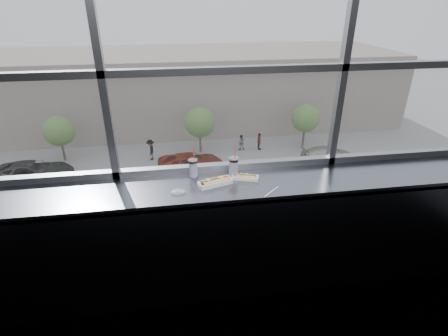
{
  "coord_description": "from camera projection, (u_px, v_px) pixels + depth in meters",
  "views": [
    {
      "loc": [
        -0.48,
        -1.36,
        2.54
      ],
      "look_at": [
        -0.08,
        1.23,
        1.25
      ],
      "focal_mm": 28.0,
      "sensor_mm": 36.0,
      "label": 1
    }
  ],
  "objects": [
    {
      "name": "soda_cup_left",
      "position": [
        193.0,
        167.0,
        3.07
      ],
      "size": [
        0.08,
        0.08,
        0.3
      ],
      "color": "white",
      "rests_on": "counter"
    },
    {
      "name": "wrapper",
      "position": [
        178.0,
        192.0,
        2.84
      ],
      "size": [
        0.11,
        0.08,
        0.03
      ],
      "primitive_type": "ellipsoid",
      "color": "silver",
      "rests_on": "counter"
    },
    {
      "name": "car_far_b",
      "position": [
        191.0,
        160.0,
        29.5
      ],
      "size": [
        2.6,
        6.18,
        2.06
      ],
      "primitive_type": "imported",
      "rotation": [
        0.0,
        0.0,
        1.57
      ],
      "color": "#911B03",
      "rests_on": "street_asphalt"
    },
    {
      "name": "tree_left",
      "position": [
        59.0,
        131.0,
        30.7
      ],
      "size": [
        2.72,
        2.72,
        4.25
      ],
      "color": "#47382B",
      "rests_on": "far_sidewalk"
    },
    {
      "name": "hotdog_tray_right",
      "position": [
        245.0,
        177.0,
        3.05
      ],
      "size": [
        0.24,
        0.13,
        0.06
      ],
      "rotation": [
        0.0,
        0.0,
        -0.27
      ],
      "color": "white",
      "rests_on": "counter"
    },
    {
      "name": "pedestrian_d",
      "position": [
        259.0,
        140.0,
        33.75
      ],
      "size": [
        0.67,
        0.89,
        2.0
      ],
      "primitive_type": "imported",
      "rotation": [
        0.0,
        0.0,
        1.57
      ],
      "color": "#66605B",
      "rests_on": "far_sidewalk"
    },
    {
      "name": "street_asphalt",
      "position": [
        184.0,
        196.0,
        26.31
      ],
      "size": [
        80.0,
        10.0,
        0.06
      ],
      "primitive_type": "cube",
      "color": "black",
      "rests_on": "plaza_ground"
    },
    {
      "name": "counter",
      "position": [
        233.0,
        186.0,
        3.01
      ],
      "size": [
        6.0,
        0.55,
        0.06
      ],
      "primitive_type": "cube",
      "color": "slate",
      "rests_on": "ground"
    },
    {
      "name": "window_glass",
      "position": [
        228.0,
        30.0,
        2.73
      ],
      "size": [
        6.0,
        0.0,
        6.0
      ],
      "primitive_type": "plane",
      "rotation": [
        1.57,
        0.0,
        0.0
      ],
      "color": "silver",
      "rests_on": "ground"
    },
    {
      "name": "far_building",
      "position": [
        174.0,
        88.0,
        40.5
      ],
      "size": [
        50.0,
        14.0,
        8.0
      ],
      "primitive_type": "cube",
      "color": "gray",
      "rests_on": "plaza_ground"
    },
    {
      "name": "plaza_ground",
      "position": [
        175.0,
        108.0,
        47.14
      ],
      "size": [
        120.0,
        120.0,
        0.0
      ],
      "primitive_type": "plane",
      "color": "gray",
      "rests_on": "ground"
    },
    {
      "name": "car_far_c",
      "position": [
        328.0,
        152.0,
        31.22
      ],
      "size": [
        2.33,
        5.57,
        1.85
      ],
      "primitive_type": "imported",
      "rotation": [
        0.0,
        0.0,
        1.57
      ],
      "color": "beige",
      "rests_on": "street_asphalt"
    },
    {
      "name": "soda_cup_right",
      "position": [
        233.0,
        166.0,
        3.09
      ],
      "size": [
        0.09,
        0.09,
        0.32
      ],
      "color": "white",
      "rests_on": "counter"
    },
    {
      "name": "car_near_b",
      "position": [
        73.0,
        222.0,
        21.33
      ],
      "size": [
        3.29,
        6.55,
        2.1
      ],
      "primitive_type": "imported",
      "rotation": [
        0.0,
        0.0,
        1.68
      ],
      "color": "#3C3C3C",
      "rests_on": "street_asphalt"
    },
    {
      "name": "hotdog_tray_left",
      "position": [
        215.0,
        182.0,
        2.95
      ],
      "size": [
        0.31,
        0.18,
        0.07
      ],
      "rotation": [
        0.0,
        0.0,
        0.3
      ],
      "color": "white",
      "rests_on": "counter"
    },
    {
      "name": "far_sidewalk",
      "position": [
        180.0,
        153.0,
        33.4
      ],
      "size": [
        80.0,
        6.0,
        0.04
      ],
      "primitive_type": "cube",
      "color": "gray",
      "rests_on": "plaza_ground"
    },
    {
      "name": "tree_right",
      "position": [
        305.0,
        118.0,
        33.81
      ],
      "size": [
        2.74,
        2.74,
        4.27
      ],
      "color": "#47382B",
      "rests_on": "far_sidewalk"
    },
    {
      "name": "tree_center",
      "position": [
        200.0,
        122.0,
        32.35
      ],
      "size": [
        2.85,
        2.85,
        4.45
      ],
      "color": "#47382B",
      "rests_on": "far_sidewalk"
    },
    {
      "name": "car_near_c",
      "position": [
        159.0,
        215.0,
        22.04
      ],
      "size": [
        2.99,
        6.56,
        2.15
      ],
      "primitive_type": "imported",
      "rotation": [
        0.0,
        0.0,
        1.52
      ],
      "color": "maroon",
      "rests_on": "street_asphalt"
    },
    {
      "name": "pedestrian_b",
      "position": [
        151.0,
        148.0,
        31.61
      ],
      "size": [
        0.77,
        1.02,
        2.3
      ],
      "primitive_type": "imported",
      "rotation": [
        0.0,
        0.0,
        4.71
      ],
      "color": "#66605B",
      "rests_on": "far_sidewalk"
    },
    {
      "name": "window_mullions",
      "position": [
        229.0,
        31.0,
        2.71
      ],
      "size": [
        6.0,
        0.08,
        2.4
      ],
      "primitive_type": null,
      "color": "gray",
      "rests_on": "ground"
    },
    {
      "name": "wall_back_lower",
      "position": [
        228.0,
        218.0,
        3.48
      ],
      "size": [
        6.0,
        0.0,
        6.0
      ],
      "primitive_type": "plane",
      "rotation": [
        1.57,
        0.0,
        0.0
      ],
      "color": "black",
      "rests_on": "ground"
    },
    {
      "name": "car_far_a",
      "position": [
        32.0,
        169.0,
        27.72
      ],
      "size": [
        2.98,
        6.85,
        2.26
      ],
      "primitive_type": "imported",
      "rotation": [
        0.0,
        0.0,
        1.55
      ],
      "color": "#303030",
      "rests_on": "street_asphalt"
    },
    {
      "name": "car_near_e",
      "position": [
        362.0,
        198.0,
        23.94
      ],
      "size": [
        3.02,
        6.34,
        2.06
      ],
      "primitive_type": "imported",
      "rotation": [
        0.0,
        0.0,
        1.64
      ],
      "color": "#2639AF",
      "rests_on": "street_asphalt"
    },
    {
      "name": "pedestrian_c",
      "position": [
        241.0,
        141.0,
        33.75
      ],
      "size": [
        0.82,
        0.62,
        1.85
      ],
      "primitive_type": "imported",
      "rotation": [
        0.0,
        0.0,
        3.14
      ],
      "color": "#66605B",
      "rests_on": "far_sidewalk"
    },
    {
      "name": "counter_fascia",
      "position": [
        237.0,
        253.0,
        3.01
      ],
      "size": [
        6.0,
        0.04,
        1.04
      ],
      "primitive_type": "cube",
      "color": "slate",
      "rests_on": "ground"
    },
    {
      "name": "loose_straw",
      "position": [
        271.0,
        192.0,
        2.86
      ],
      "size": [
        0.16,
        0.15,
        0.01
      ],
      "primitive_type": "cylinder",
      "rotation": [
        0.0,
        1.57,
        0.74
      ],
      "color": "white",
      "rests_on": "counter"
    }
  ]
}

